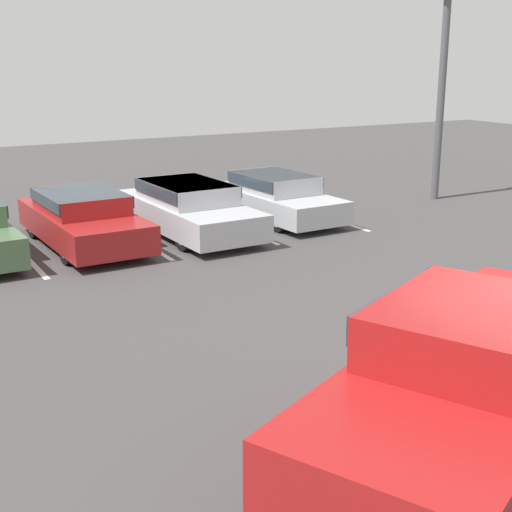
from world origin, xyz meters
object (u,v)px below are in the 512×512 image
Objects in this scene: pickup_truck at (483,375)px; parked_sedan_d at (276,195)px; parked_sedan_b at (83,217)px; light_post at (443,76)px; wheel_stop_curb at (175,204)px; parked_sedan_c at (188,206)px.

parked_sedan_d is (4.08, 10.95, -0.26)m from pickup_truck.
parked_sedan_b is 5.21m from parked_sedan_d.
wheel_stop_curb is (-7.29, 2.82, -3.53)m from light_post.
light_post is at bearing 23.38° from pickup_truck.
parked_sedan_d is 2.33× the size of wheel_stop_curb.
wheel_stop_curb is at bearing 128.42° from parked_sedan_b.
pickup_truck is 1.36× the size of parked_sedan_b.
parked_sedan_c is at bearing 57.38° from pickup_truck.
parked_sedan_d is at bearing 95.36° from parked_sedan_c.
light_post is at bearing 87.59° from parked_sedan_d.
wheel_stop_curb is at bearing 160.57° from parked_sedan_c.
light_post is at bearing 90.60° from parked_sedan_c.
parked_sedan_d is (5.21, 0.17, -0.02)m from parked_sedan_b.
parked_sedan_c is 2.55× the size of wheel_stop_curb.
wheel_stop_curb is (2.43, 13.76, -0.82)m from pickup_truck.
pickup_truck is at bearing -22.75° from parked_sedan_d.
parked_sedan_b is 11.23m from light_post.
parked_sedan_b is at bearing -90.46° from parked_sedan_d.
parked_sedan_c is (2.55, -0.15, 0.01)m from parked_sedan_b.
parked_sedan_d is 6.36m from light_post.
pickup_truck reaches higher than parked_sedan_c.
light_post is (9.71, 10.94, 2.71)m from pickup_truck.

